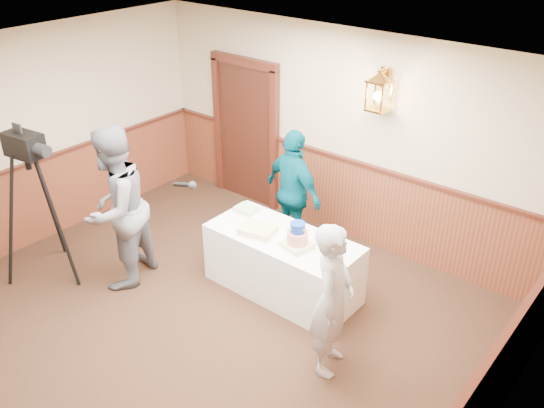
{
  "coord_description": "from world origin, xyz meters",
  "views": [
    {
      "loc": [
        3.74,
        -2.51,
        4.17
      ],
      "look_at": [
        0.31,
        1.7,
        1.25
      ],
      "focal_mm": 38.0,
      "sensor_mm": 36.0,
      "label": 1
    }
  ],
  "objects_px": {
    "sheet_cake_yellow": "(258,230)",
    "sheet_cake_green": "(246,209)",
    "baker": "(333,300)",
    "display_table": "(283,264)",
    "tv_camera_rig": "(39,214)",
    "interviewer": "(116,209)",
    "tiered_cake": "(297,238)",
    "assistant_p": "(294,192)"
  },
  "relations": [
    {
      "from": "sheet_cake_yellow",
      "to": "sheet_cake_green",
      "type": "bearing_deg",
      "value": 145.24
    },
    {
      "from": "sheet_cake_yellow",
      "to": "baker",
      "type": "xyz_separation_m",
      "value": [
        1.4,
        -0.55,
        0.02
      ]
    },
    {
      "from": "display_table",
      "to": "tv_camera_rig",
      "type": "xyz_separation_m",
      "value": [
        -2.46,
        -1.55,
        0.46
      ]
    },
    {
      "from": "sheet_cake_yellow",
      "to": "tv_camera_rig",
      "type": "height_order",
      "value": "tv_camera_rig"
    },
    {
      "from": "interviewer",
      "to": "baker",
      "type": "bearing_deg",
      "value": 80.13
    },
    {
      "from": "interviewer",
      "to": "sheet_cake_yellow",
      "type": "bearing_deg",
      "value": 106.43
    },
    {
      "from": "tiered_cake",
      "to": "baker",
      "type": "relative_size",
      "value": 0.22
    },
    {
      "from": "assistant_p",
      "to": "tv_camera_rig",
      "type": "xyz_separation_m",
      "value": [
        -1.98,
        -2.37,
        0.0
      ]
    },
    {
      "from": "tiered_cake",
      "to": "sheet_cake_green",
      "type": "xyz_separation_m",
      "value": [
        -0.97,
        0.25,
        -0.09
      ]
    },
    {
      "from": "sheet_cake_yellow",
      "to": "tv_camera_rig",
      "type": "xyz_separation_m",
      "value": [
        -2.19,
        -1.42,
        0.05
      ]
    },
    {
      "from": "sheet_cake_green",
      "to": "sheet_cake_yellow",
      "type": "bearing_deg",
      "value": -34.76
    },
    {
      "from": "sheet_cake_green",
      "to": "baker",
      "type": "distance_m",
      "value": 2.03
    },
    {
      "from": "tiered_cake",
      "to": "sheet_cake_green",
      "type": "height_order",
      "value": "tiered_cake"
    },
    {
      "from": "sheet_cake_green",
      "to": "assistant_p",
      "type": "distance_m",
      "value": 0.69
    },
    {
      "from": "interviewer",
      "to": "tv_camera_rig",
      "type": "relative_size",
      "value": 1.06
    },
    {
      "from": "sheet_cake_yellow",
      "to": "display_table",
      "type": "bearing_deg",
      "value": 26.26
    },
    {
      "from": "sheet_cake_green",
      "to": "baker",
      "type": "relative_size",
      "value": 0.16
    },
    {
      "from": "interviewer",
      "to": "baker",
      "type": "xyz_separation_m",
      "value": [
        2.76,
        0.36,
        -0.18
      ]
    },
    {
      "from": "tiered_cake",
      "to": "tv_camera_rig",
      "type": "distance_m",
      "value": 3.09
    },
    {
      "from": "baker",
      "to": "tv_camera_rig",
      "type": "bearing_deg",
      "value": 84.03
    },
    {
      "from": "display_table",
      "to": "sheet_cake_yellow",
      "type": "height_order",
      "value": "sheet_cake_yellow"
    },
    {
      "from": "display_table",
      "to": "sheet_cake_yellow",
      "type": "xyz_separation_m",
      "value": [
        -0.27,
        -0.13,
        0.41
      ]
    },
    {
      "from": "sheet_cake_yellow",
      "to": "interviewer",
      "type": "distance_m",
      "value": 1.65
    },
    {
      "from": "tiered_cake",
      "to": "interviewer",
      "type": "bearing_deg",
      "value": -152.93
    },
    {
      "from": "baker",
      "to": "tv_camera_rig",
      "type": "height_order",
      "value": "tv_camera_rig"
    },
    {
      "from": "display_table",
      "to": "sheet_cake_green",
      "type": "xyz_separation_m",
      "value": [
        -0.71,
        0.17,
        0.41
      ]
    },
    {
      "from": "tv_camera_rig",
      "to": "display_table",
      "type": "bearing_deg",
      "value": 24.41
    },
    {
      "from": "display_table",
      "to": "sheet_cake_green",
      "type": "height_order",
      "value": "sheet_cake_green"
    },
    {
      "from": "assistant_p",
      "to": "tv_camera_rig",
      "type": "distance_m",
      "value": 3.09
    },
    {
      "from": "baker",
      "to": "tv_camera_rig",
      "type": "xyz_separation_m",
      "value": [
        -3.59,
        -0.87,
        0.03
      ]
    },
    {
      "from": "display_table",
      "to": "tv_camera_rig",
      "type": "distance_m",
      "value": 2.94
    },
    {
      "from": "display_table",
      "to": "sheet_cake_green",
      "type": "relative_size",
      "value": 6.9
    },
    {
      "from": "interviewer",
      "to": "baker",
      "type": "distance_m",
      "value": 2.79
    },
    {
      "from": "display_table",
      "to": "tv_camera_rig",
      "type": "bearing_deg",
      "value": -147.83
    },
    {
      "from": "display_table",
      "to": "tiered_cake",
      "type": "distance_m",
      "value": 0.56
    },
    {
      "from": "sheet_cake_green",
      "to": "interviewer",
      "type": "relative_size",
      "value": 0.13
    },
    {
      "from": "interviewer",
      "to": "tv_camera_rig",
      "type": "distance_m",
      "value": 0.98
    },
    {
      "from": "interviewer",
      "to": "tiered_cake",
      "type": "bearing_deg",
      "value": 99.68
    },
    {
      "from": "tiered_cake",
      "to": "interviewer",
      "type": "height_order",
      "value": "interviewer"
    },
    {
      "from": "tiered_cake",
      "to": "sheet_cake_yellow",
      "type": "height_order",
      "value": "tiered_cake"
    },
    {
      "from": "display_table",
      "to": "tiered_cake",
      "type": "xyz_separation_m",
      "value": [
        0.26,
        -0.08,
        0.49
      ]
    },
    {
      "from": "interviewer",
      "to": "baker",
      "type": "height_order",
      "value": "interviewer"
    }
  ]
}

